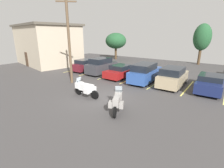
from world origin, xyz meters
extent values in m
cube|color=#423F3F|center=(0.00, 0.00, -0.05)|extent=(44.00, 44.00, 0.10)
cylinder|color=black|center=(-1.89, -0.66, 0.33)|extent=(0.67, 0.13, 0.67)
cylinder|color=black|center=(-0.22, -0.62, 0.33)|extent=(0.67, 0.13, 0.67)
cube|color=white|center=(-1.05, -0.64, 0.77)|extent=(1.26, 0.48, 0.51)
cylinder|color=#B2B2B7|center=(-1.77, -0.65, 0.75)|extent=(0.51, 0.08, 1.13)
cylinder|color=black|center=(-1.69, -0.65, 1.21)|extent=(0.05, 0.62, 0.04)
cube|color=white|center=(-1.79, -0.65, 0.82)|extent=(0.45, 0.54, 0.46)
cube|color=#B2C1CC|center=(-1.84, -0.65, 1.25)|extent=(0.17, 0.44, 0.39)
cube|color=white|center=(-0.67, -1.00, 0.63)|extent=(0.44, 0.25, 0.36)
cube|color=white|center=(-0.68, -0.27, 0.63)|extent=(0.44, 0.25, 0.36)
cylinder|color=black|center=(1.94, -0.67, 0.33)|extent=(0.39, 0.65, 0.67)
cylinder|color=black|center=(2.61, -2.09, 0.33)|extent=(0.39, 0.65, 0.67)
cube|color=gray|center=(2.28, -1.38, 0.77)|extent=(0.83, 1.22, 0.52)
cylinder|color=#B2B2B7|center=(1.99, -0.78, 0.75)|extent=(0.28, 0.49, 1.14)
cylinder|color=black|center=(2.03, -0.85, 1.21)|extent=(0.58, 0.30, 0.04)
cube|color=gray|center=(1.98, -0.76, 0.83)|extent=(0.59, 0.59, 0.47)
cube|color=#B2C1CC|center=(1.96, -0.72, 1.25)|extent=(0.47, 0.33, 0.39)
cube|color=gray|center=(2.14, -1.84, 0.63)|extent=(0.41, 0.50, 0.36)
cube|color=gray|center=(2.72, -1.56, 0.63)|extent=(0.41, 0.50, 0.36)
cube|color=#EAE066|center=(-9.36, 6.27, 0.00)|extent=(0.12, 5.13, 0.01)
cube|color=#EAE066|center=(-6.52, 6.27, 0.00)|extent=(0.12, 5.13, 0.01)
cube|color=#EAE066|center=(-3.68, 6.27, 0.00)|extent=(0.12, 5.13, 0.01)
cube|color=#EAE066|center=(-0.84, 6.27, 0.00)|extent=(0.12, 5.13, 0.01)
cube|color=#EAE066|center=(2.00, 6.27, 0.00)|extent=(0.12, 5.13, 0.01)
cube|color=#EAE066|center=(4.84, 6.27, 0.00)|extent=(0.12, 5.13, 0.01)
cube|color=maroon|center=(-7.81, 6.38, 0.64)|extent=(1.91, 4.31, 0.83)
cube|color=black|center=(-7.81, 6.07, 1.29)|extent=(1.71, 2.25, 0.47)
cylinder|color=black|center=(-8.62, 7.81, 0.34)|extent=(0.24, 0.69, 0.68)
cylinder|color=black|center=(-7.08, 7.84, 0.34)|extent=(0.24, 0.69, 0.68)
cylinder|color=black|center=(-8.55, 4.91, 0.34)|extent=(0.24, 0.69, 0.68)
cylinder|color=black|center=(-7.01, 4.94, 0.34)|extent=(0.24, 0.69, 0.68)
cube|color=#38383D|center=(-5.07, 6.15, 0.77)|extent=(1.87, 4.24, 1.09)
cube|color=black|center=(-5.07, 5.99, 1.62)|extent=(1.70, 2.55, 0.61)
cylinder|color=black|center=(-5.81, 7.60, 0.34)|extent=(0.23, 0.68, 0.68)
cylinder|color=black|center=(-4.27, 7.57, 0.34)|extent=(0.23, 0.68, 0.68)
cylinder|color=black|center=(-5.86, 4.74, 0.34)|extent=(0.23, 0.68, 0.68)
cylinder|color=black|center=(-4.32, 4.71, 0.34)|extent=(0.23, 0.68, 0.68)
cube|color=maroon|center=(-2.12, 6.03, 0.57)|extent=(2.06, 4.48, 0.73)
cube|color=black|center=(-2.12, 5.87, 1.18)|extent=(1.83, 2.10, 0.48)
cylinder|color=black|center=(-2.90, 7.56, 0.32)|extent=(0.24, 0.65, 0.65)
cylinder|color=black|center=(-1.24, 7.51, 0.32)|extent=(0.24, 0.65, 0.65)
cylinder|color=black|center=(-2.99, 4.56, 0.32)|extent=(0.24, 0.65, 0.65)
cylinder|color=black|center=(-1.34, 4.50, 0.32)|extent=(0.24, 0.65, 0.65)
cube|color=#2D519E|center=(0.79, 5.95, 0.75)|extent=(2.03, 4.82, 1.04)
cube|color=black|center=(0.81, 5.56, 1.59)|extent=(1.81, 2.96, 0.64)
cylinder|color=black|center=(-0.06, 7.53, 0.35)|extent=(0.25, 0.71, 0.70)
cylinder|color=black|center=(1.51, 7.60, 0.35)|extent=(0.25, 0.71, 0.70)
cylinder|color=black|center=(0.07, 4.31, 0.35)|extent=(0.25, 0.71, 0.70)
cylinder|color=black|center=(1.64, 4.37, 0.35)|extent=(0.25, 0.71, 0.70)
cube|color=tan|center=(3.49, 6.10, 0.69)|extent=(1.91, 4.34, 0.98)
cube|color=black|center=(3.50, 5.80, 1.48)|extent=(1.74, 2.56, 0.61)
cylinder|color=black|center=(2.68, 7.55, 0.31)|extent=(0.23, 0.62, 0.61)
cylinder|color=black|center=(4.26, 7.58, 0.31)|extent=(0.23, 0.62, 0.61)
cylinder|color=black|center=(2.72, 4.62, 0.31)|extent=(0.23, 0.62, 0.61)
cylinder|color=black|center=(4.31, 4.64, 0.31)|extent=(0.23, 0.62, 0.61)
cube|color=navy|center=(6.48, 6.50, 0.64)|extent=(1.98, 4.57, 0.84)
cube|color=black|center=(6.49, 6.17, 1.27)|extent=(1.78, 2.12, 0.42)
cylinder|color=black|center=(5.63, 8.02, 0.34)|extent=(0.23, 0.68, 0.67)
cylinder|color=black|center=(7.26, 8.06, 0.34)|extent=(0.23, 0.68, 0.67)
cylinder|color=black|center=(5.70, 4.95, 0.34)|extent=(0.23, 0.68, 0.67)
cylinder|color=black|center=(7.33, 4.98, 0.34)|extent=(0.23, 0.68, 0.67)
cube|color=#BCAD93|center=(-16.70, 6.67, 2.90)|extent=(11.77, 8.59, 5.80)
cube|color=#544E42|center=(-16.70, 6.67, 5.95)|extent=(12.35, 9.17, 0.30)
cube|color=#473323|center=(-17.33, 3.35, 1.05)|extent=(1.09, 0.26, 2.10)
cylinder|color=brown|center=(-5.00, 1.34, 4.00)|extent=(0.24, 0.24, 8.01)
cube|color=brown|center=(-5.00, 1.34, 7.41)|extent=(1.43, 1.28, 0.12)
cylinder|color=#4C3823|center=(3.52, 20.19, 1.11)|extent=(0.41, 0.41, 2.22)
ellipsoid|color=#23512D|center=(3.52, 20.19, 4.23)|extent=(2.58, 2.58, 4.02)
cylinder|color=#4C3823|center=(-10.66, 17.38, 1.01)|extent=(0.42, 0.42, 2.01)
ellipsoid|color=#23512D|center=(-10.66, 17.38, 3.47)|extent=(3.93, 3.93, 2.92)
camera|label=1|loc=(7.44, -9.10, 4.63)|focal=26.18mm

